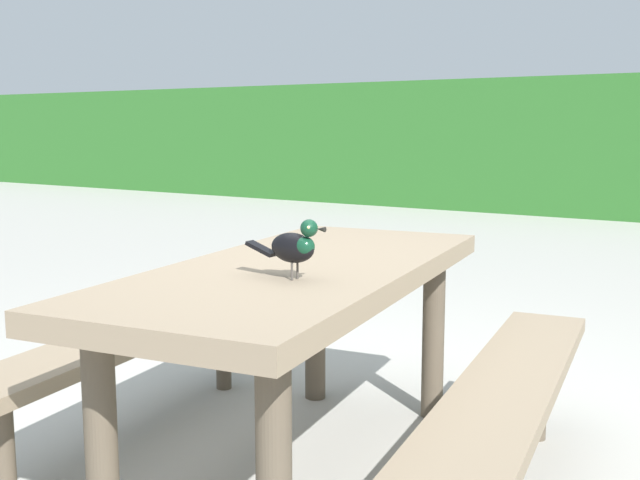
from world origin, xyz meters
name	(u,v)px	position (x,y,z in m)	size (l,w,h in m)	color
ground_plane	(306,443)	(0.00, 0.00, 0.00)	(60.00, 60.00, 0.00)	#A3A099
picnic_table_foreground	(300,317)	(0.12, -0.22, 0.56)	(1.92, 1.94, 0.74)	#84725B
bird_grackle	(295,246)	(0.27, -0.45, 0.84)	(0.29, 0.07, 0.18)	black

